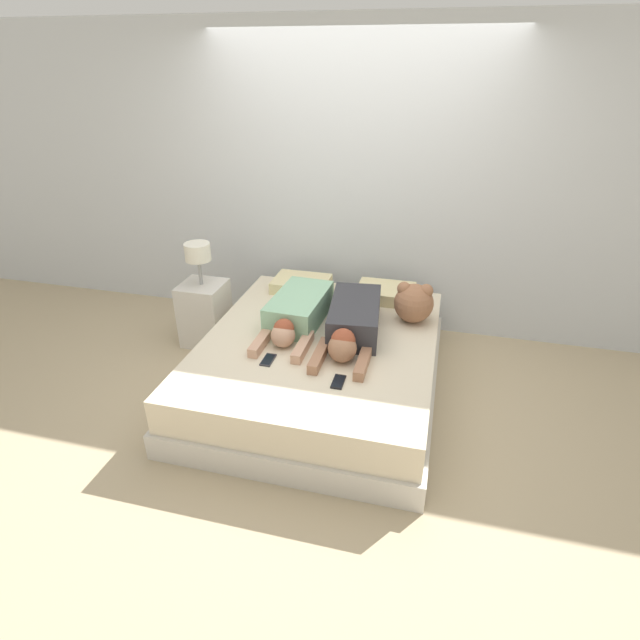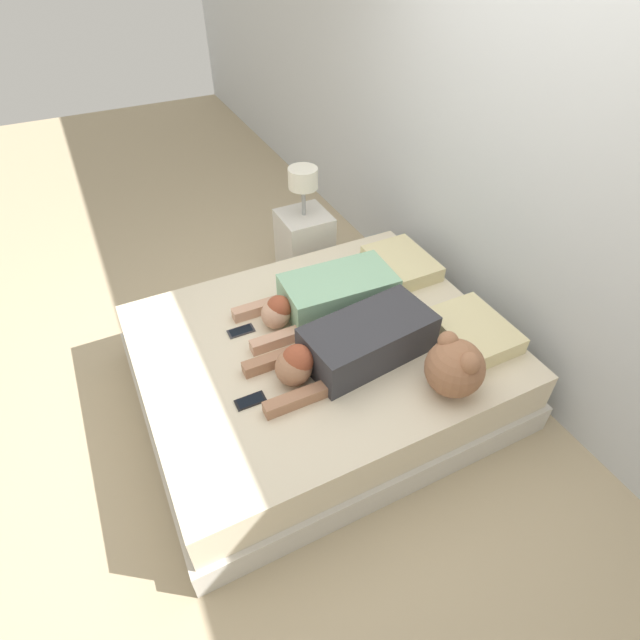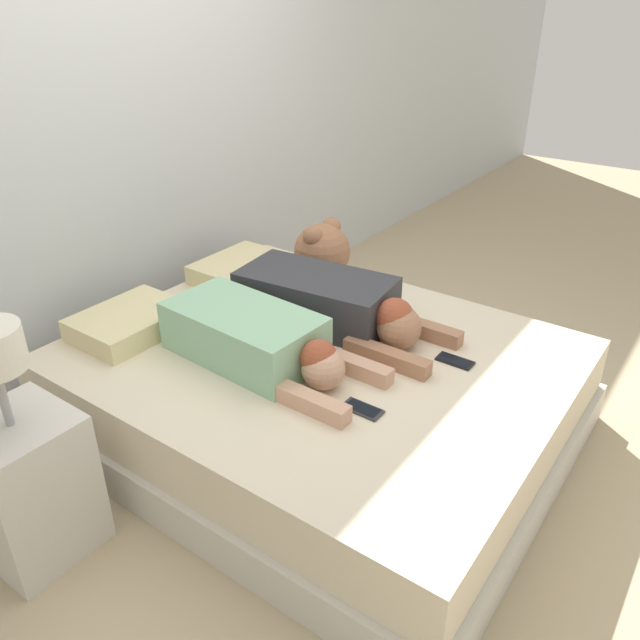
{
  "view_description": "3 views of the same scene",
  "coord_description": "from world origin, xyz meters",
  "px_view_note": "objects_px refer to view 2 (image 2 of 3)",
  "views": [
    {
      "loc": [
        0.8,
        -3.11,
        2.28
      ],
      "look_at": [
        0.0,
        0.0,
        0.59
      ],
      "focal_mm": 28.0,
      "sensor_mm": 36.0,
      "label": 1
    },
    {
      "loc": [
        1.89,
        -0.94,
        2.45
      ],
      "look_at": [
        0.0,
        0.0,
        0.59
      ],
      "focal_mm": 28.0,
      "sensor_mm": 36.0,
      "label": 2
    },
    {
      "loc": [
        -1.92,
        -1.39,
        1.85
      ],
      "look_at": [
        0.0,
        0.0,
        0.59
      ],
      "focal_mm": 35.0,
      "sensor_mm": 36.0,
      "label": 3
    }
  ],
  "objects_px": {
    "pillow_head_right": "(474,330)",
    "cell_phone_right": "(250,401)",
    "person_right": "(353,345)",
    "bed": "(320,366)",
    "plush_toy": "(455,367)",
    "person_left": "(327,296)",
    "nightstand": "(304,241)",
    "cell_phone_left": "(241,331)",
    "pillow_head_left": "(401,263)"
  },
  "relations": [
    {
      "from": "pillow_head_right",
      "to": "plush_toy",
      "type": "distance_m",
      "value": 0.46
    },
    {
      "from": "bed",
      "to": "person_right",
      "type": "distance_m",
      "value": 0.41
    },
    {
      "from": "bed",
      "to": "nightstand",
      "type": "relative_size",
      "value": 2.27
    },
    {
      "from": "pillow_head_left",
      "to": "plush_toy",
      "type": "bearing_deg",
      "value": -19.58
    },
    {
      "from": "person_left",
      "to": "plush_toy",
      "type": "bearing_deg",
      "value": 18.41
    },
    {
      "from": "bed",
      "to": "plush_toy",
      "type": "height_order",
      "value": "plush_toy"
    },
    {
      "from": "cell_phone_left",
      "to": "plush_toy",
      "type": "height_order",
      "value": "plush_toy"
    },
    {
      "from": "pillow_head_left",
      "to": "person_right",
      "type": "xyz_separation_m",
      "value": [
        0.6,
        -0.72,
        0.06
      ]
    },
    {
      "from": "pillow_head_right",
      "to": "cell_phone_left",
      "type": "xyz_separation_m",
      "value": [
        -0.65,
        -1.2,
        -0.05
      ]
    },
    {
      "from": "pillow_head_left",
      "to": "nightstand",
      "type": "bearing_deg",
      "value": -154.98
    },
    {
      "from": "bed",
      "to": "pillow_head_right",
      "type": "height_order",
      "value": "pillow_head_right"
    },
    {
      "from": "pillow_head_right",
      "to": "bed",
      "type": "bearing_deg",
      "value": -115.1
    },
    {
      "from": "cell_phone_left",
      "to": "cell_phone_right",
      "type": "distance_m",
      "value": 0.54
    },
    {
      "from": "pillow_head_right",
      "to": "cell_phone_right",
      "type": "xyz_separation_m",
      "value": [
        -0.12,
        -1.34,
        -0.05
      ]
    },
    {
      "from": "person_left",
      "to": "nightstand",
      "type": "height_order",
      "value": "nightstand"
    },
    {
      "from": "cell_phone_right",
      "to": "plush_toy",
      "type": "distance_m",
      "value": 1.06
    },
    {
      "from": "person_left",
      "to": "person_right",
      "type": "distance_m",
      "value": 0.46
    },
    {
      "from": "bed",
      "to": "nightstand",
      "type": "bearing_deg",
      "value": 159.23
    },
    {
      "from": "person_left",
      "to": "cell_phone_left",
      "type": "xyz_separation_m",
      "value": [
        -0.04,
        -0.55,
        -0.1
      ]
    },
    {
      "from": "bed",
      "to": "nightstand",
      "type": "distance_m",
      "value": 1.25
    },
    {
      "from": "bed",
      "to": "person_left",
      "type": "distance_m",
      "value": 0.43
    },
    {
      "from": "cell_phone_right",
      "to": "person_right",
      "type": "bearing_deg",
      "value": 93.06
    },
    {
      "from": "cell_phone_right",
      "to": "nightstand",
      "type": "distance_m",
      "value": 1.72
    },
    {
      "from": "bed",
      "to": "plush_toy",
      "type": "xyz_separation_m",
      "value": [
        0.64,
        0.45,
        0.39
      ]
    },
    {
      "from": "person_right",
      "to": "plush_toy",
      "type": "height_order",
      "value": "plush_toy"
    },
    {
      "from": "cell_phone_left",
      "to": "person_right",
      "type": "bearing_deg",
      "value": 44.29
    },
    {
      "from": "pillow_head_left",
      "to": "pillow_head_right",
      "type": "relative_size",
      "value": 1.0
    },
    {
      "from": "pillow_head_left",
      "to": "cell_phone_right",
      "type": "relative_size",
      "value": 3.11
    },
    {
      "from": "pillow_head_right",
      "to": "plush_toy",
      "type": "bearing_deg",
      "value": -54.32
    },
    {
      "from": "person_left",
      "to": "pillow_head_left",
      "type": "bearing_deg",
      "value": 103.16
    },
    {
      "from": "person_left",
      "to": "cell_phone_left",
      "type": "bearing_deg",
      "value": -94.23
    },
    {
      "from": "pillow_head_left",
      "to": "bed",
      "type": "bearing_deg",
      "value": -64.9
    },
    {
      "from": "person_left",
      "to": "person_right",
      "type": "bearing_deg",
      "value": -8.93
    },
    {
      "from": "pillow_head_right",
      "to": "plush_toy",
      "type": "relative_size",
      "value": 1.51
    },
    {
      "from": "pillow_head_right",
      "to": "cell_phone_right",
      "type": "bearing_deg",
      "value": -95.22
    },
    {
      "from": "pillow_head_left",
      "to": "pillow_head_right",
      "type": "xyz_separation_m",
      "value": [
        0.76,
        0.0,
        0.0
      ]
    },
    {
      "from": "bed",
      "to": "pillow_head_left",
      "type": "relative_size",
      "value": 4.33
    },
    {
      "from": "cell_phone_right",
      "to": "pillow_head_left",
      "type": "bearing_deg",
      "value": 115.44
    },
    {
      "from": "pillow_head_right",
      "to": "cell_phone_right",
      "type": "distance_m",
      "value": 1.34
    },
    {
      "from": "cell_phone_left",
      "to": "plush_toy",
      "type": "xyz_separation_m",
      "value": [
        0.91,
        0.84,
        0.16
      ]
    },
    {
      "from": "person_right",
      "to": "nightstand",
      "type": "relative_size",
      "value": 1.14
    },
    {
      "from": "pillow_head_right",
      "to": "nightstand",
      "type": "xyz_separation_m",
      "value": [
        -1.54,
        -0.37,
        -0.16
      ]
    },
    {
      "from": "plush_toy",
      "to": "nightstand",
      "type": "relative_size",
      "value": 0.35
    },
    {
      "from": "person_left",
      "to": "cell_phone_right",
      "type": "bearing_deg",
      "value": -54.82
    },
    {
      "from": "person_left",
      "to": "person_right",
      "type": "height_order",
      "value": "person_right"
    },
    {
      "from": "bed",
      "to": "person_left",
      "type": "relative_size",
      "value": 2.14
    },
    {
      "from": "person_right",
      "to": "cell_phone_left",
      "type": "relative_size",
      "value": 6.77
    },
    {
      "from": "bed",
      "to": "pillow_head_right",
      "type": "xyz_separation_m",
      "value": [
        0.38,
        0.81,
        0.27
      ]
    },
    {
      "from": "pillow_head_left",
      "to": "person_left",
      "type": "height_order",
      "value": "person_left"
    },
    {
      "from": "bed",
      "to": "person_right",
      "type": "xyz_separation_m",
      "value": [
        0.22,
        0.09,
        0.33
      ]
    }
  ]
}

